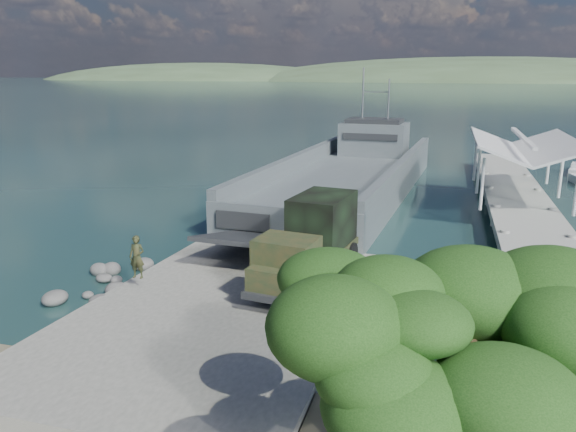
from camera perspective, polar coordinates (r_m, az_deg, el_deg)
The scene contains 9 objects.
ground at distance 23.61m, azimuth -5.87°, elevation -9.04°, with size 1400.00×1400.00×0.00m, color #173736.
boat_ramp at distance 22.67m, azimuth -6.82°, elevation -9.42°, with size 10.00×18.00×0.50m, color slate.
shoreline_rocks at distance 26.78m, azimuth -17.99°, elevation -6.79°, with size 3.20×5.60×0.90m, color #51514F, non-canonical shape.
distant_headlands at distance 581.66m, azimuth 20.39°, elevation 12.71°, with size 1000.00×240.00×48.00m, color #3D5233, non-canonical shape.
pier at distance 39.92m, azimuth 22.43°, elevation 2.13°, with size 6.40×44.00×6.10m.
landing_craft at distance 44.31m, azimuth 6.04°, elevation 3.32°, with size 11.07×35.92×10.53m.
military_truck at distance 24.30m, azimuth 2.38°, elevation -2.58°, with size 3.40×7.90×3.55m.
soldier at distance 24.63m, azimuth -15.04°, elevation -4.91°, with size 0.68×0.44×1.85m, color #20341D.
overhang_tree at distance 10.85m, azimuth 14.94°, elevation -11.67°, with size 6.47×5.96×5.87m.
Camera 1 is at (8.14, -20.07, 9.41)m, focal length 35.00 mm.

